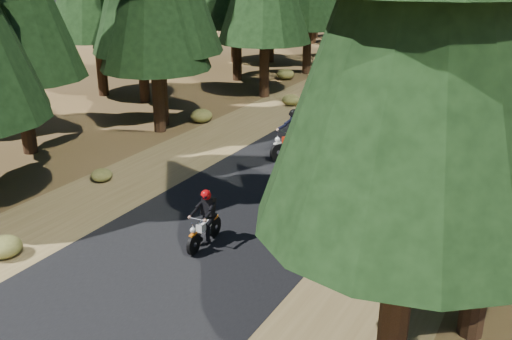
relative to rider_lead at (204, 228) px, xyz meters
The scene contains 7 objects.
ground 1.52m from the rider_lead, 93.90° to the left, with size 120.00×120.00×0.00m, color #443418.
road 6.45m from the rider_lead, 90.87° to the left, with size 6.00×100.00×0.01m, color black.
shoulder_l 7.98m from the rider_lead, 126.16° to the left, with size 3.20×100.00×0.01m, color brown.
shoulder_r 7.86m from the rider_lead, 54.98° to the left, with size 3.20×100.00×0.01m, color brown.
understory_shrubs 9.89m from the rider_lead, 87.10° to the left, with size 16.08×31.62×0.72m.
rider_lead is the anchor object (origin of this frame).
rider_follow 7.36m from the rider_lead, 98.40° to the left, with size 1.19×2.10×1.79m.
Camera 1 is at (7.62, -12.28, 7.08)m, focal length 40.00 mm.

